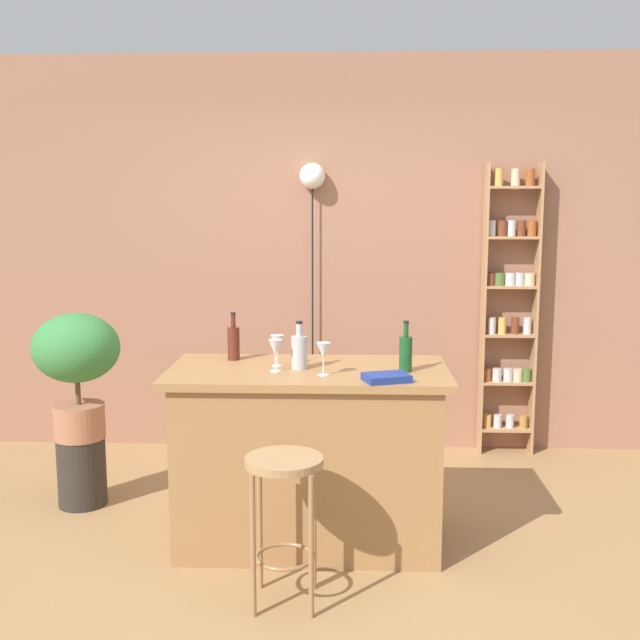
# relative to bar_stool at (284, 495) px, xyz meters

# --- Properties ---
(ground) EXTENTS (12.00, 12.00, 0.00)m
(ground) POSITION_rel_bar_stool_xyz_m (0.07, 0.35, -0.51)
(ground) COLOR #A37A4C
(back_wall) EXTENTS (6.40, 0.10, 2.80)m
(back_wall) POSITION_rel_bar_stool_xyz_m (0.07, 2.30, 0.89)
(back_wall) COLOR #9E6B51
(back_wall) RESTS_ON ground
(kitchen_counter) EXTENTS (1.44, 0.74, 0.93)m
(kitchen_counter) POSITION_rel_bar_stool_xyz_m (0.07, 0.65, -0.04)
(kitchen_counter) COLOR #9E7042
(kitchen_counter) RESTS_ON ground
(bar_stool) EXTENTS (0.35, 0.35, 0.68)m
(bar_stool) POSITION_rel_bar_stool_xyz_m (0.00, 0.00, 0.00)
(bar_stool) COLOR #997047
(bar_stool) RESTS_ON ground
(spice_shelf) EXTENTS (0.38, 0.14, 2.05)m
(spice_shelf) POSITION_rel_bar_stool_xyz_m (1.40, 2.16, 0.56)
(spice_shelf) COLOR tan
(spice_shelf) RESTS_ON ground
(plant_stool) EXTENTS (0.28, 0.28, 0.41)m
(plant_stool) POSITION_rel_bar_stool_xyz_m (-1.30, 1.08, -0.30)
(plant_stool) COLOR #2D2823
(plant_stool) RESTS_ON ground
(potted_plant) EXTENTS (0.51, 0.45, 0.74)m
(potted_plant) POSITION_rel_bar_stool_xyz_m (-1.30, 1.08, 0.37)
(potted_plant) COLOR #A86B4C
(potted_plant) RESTS_ON plant_stool
(bottle_wine_red) EXTENTS (0.07, 0.07, 0.26)m
(bottle_wine_red) POSITION_rel_bar_stool_xyz_m (0.57, 0.60, 0.52)
(bottle_wine_red) COLOR #194C23
(bottle_wine_red) RESTS_ON kitchen_counter
(bottle_soda_blue) EXTENTS (0.08, 0.08, 0.25)m
(bottle_soda_blue) POSITION_rel_bar_stool_xyz_m (0.03, 0.64, 0.52)
(bottle_soda_blue) COLOR #B2B2B7
(bottle_soda_blue) RESTS_ON kitchen_counter
(bottle_vinegar) EXTENTS (0.07, 0.07, 0.26)m
(bottle_vinegar) POSITION_rel_bar_stool_xyz_m (-0.35, 0.85, 0.52)
(bottle_vinegar) COLOR #5B2319
(bottle_vinegar) RESTS_ON kitchen_counter
(wine_glass_left) EXTENTS (0.07, 0.07, 0.16)m
(wine_glass_left) POSITION_rel_bar_stool_xyz_m (-0.09, 0.57, 0.54)
(wine_glass_left) COLOR silver
(wine_glass_left) RESTS_ON kitchen_counter
(wine_glass_center) EXTENTS (0.07, 0.07, 0.16)m
(wine_glass_center) POSITION_rel_bar_stool_xyz_m (-0.09, 0.70, 0.54)
(wine_glass_center) COLOR silver
(wine_glass_center) RESTS_ON kitchen_counter
(wine_glass_right) EXTENTS (0.07, 0.07, 0.16)m
(wine_glass_right) POSITION_rel_bar_stool_xyz_m (0.16, 0.50, 0.54)
(wine_glass_right) COLOR silver
(wine_glass_right) RESTS_ON kitchen_counter
(cookbook) EXTENTS (0.25, 0.21, 0.03)m
(cookbook) POSITION_rel_bar_stool_xyz_m (0.46, 0.38, 0.44)
(cookbook) COLOR navy
(cookbook) RESTS_ON kitchen_counter
(pendant_globe_light) EXTENTS (0.18, 0.18, 2.05)m
(pendant_globe_light) POSITION_rel_bar_stool_xyz_m (0.02, 2.19, 1.41)
(pendant_globe_light) COLOR black
(pendant_globe_light) RESTS_ON ground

